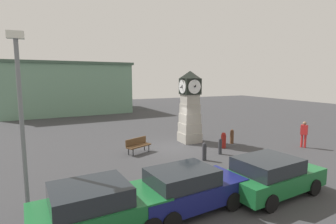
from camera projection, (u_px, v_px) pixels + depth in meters
ground_plane at (174, 148)px, 16.85m from camera, size 75.75×75.75×0.00m
clock_tower at (190, 108)px, 18.25m from camera, size 1.53×1.54×4.98m
bollard_near_tower at (232, 136)px, 18.01m from camera, size 0.25×0.25×0.99m
bollard_mid_row at (224, 140)px, 16.88m from camera, size 0.32×0.32×1.02m
bollard_far_row at (220, 146)px, 15.52m from camera, size 0.21×0.21×0.97m
bollard_end_row at (204, 151)px, 14.35m from camera, size 0.24×0.24×1.00m
car_navy_sedan at (98, 209)px, 7.47m from camera, size 3.97×2.23×1.56m
car_near_tower at (187, 188)px, 8.94m from camera, size 4.15×2.21×1.49m
car_by_building at (271, 175)px, 10.17m from camera, size 4.27×2.39×1.48m
bench at (138, 144)px, 15.75m from camera, size 1.68×1.14×0.90m
pedestrian_near_bench at (304, 133)px, 16.96m from camera, size 0.39×0.46×1.71m
street_lamp_far_side at (21, 110)px, 8.57m from camera, size 0.50×0.24×5.99m
warehouse_blue_far at (65, 87)px, 35.13m from camera, size 15.81×13.05×6.38m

